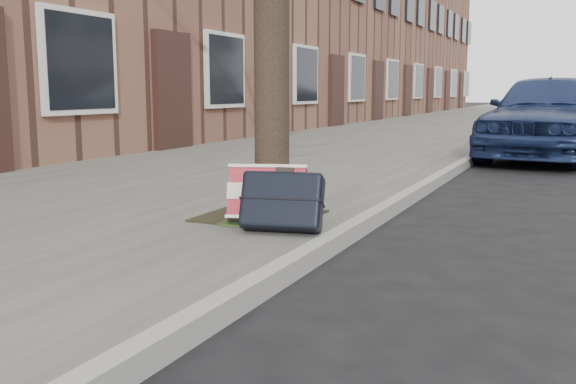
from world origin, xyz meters
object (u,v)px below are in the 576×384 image
at_px(car_near_mid, 573,109).
at_px(suitcase_red, 268,195).
at_px(suitcase_navy, 282,201).
at_px(car_near_front, 551,115).

bearing_deg(car_near_mid, suitcase_red, -107.26).
height_order(suitcase_navy, car_near_front, car_near_front).
distance_m(suitcase_red, car_near_mid, 11.67).
bearing_deg(suitcase_red, car_near_mid, 61.23).
xyz_separation_m(suitcase_navy, car_near_front, (1.39, 7.23, 0.37)).
xyz_separation_m(suitcase_red, car_near_mid, (1.87, 11.52, 0.35)).
relative_size(car_near_front, car_near_mid, 1.00).
xyz_separation_m(suitcase_red, suitcase_navy, (0.22, -0.22, 0.00)).
relative_size(suitcase_red, car_near_front, 0.14).
bearing_deg(car_near_mid, car_near_front, -101.35).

